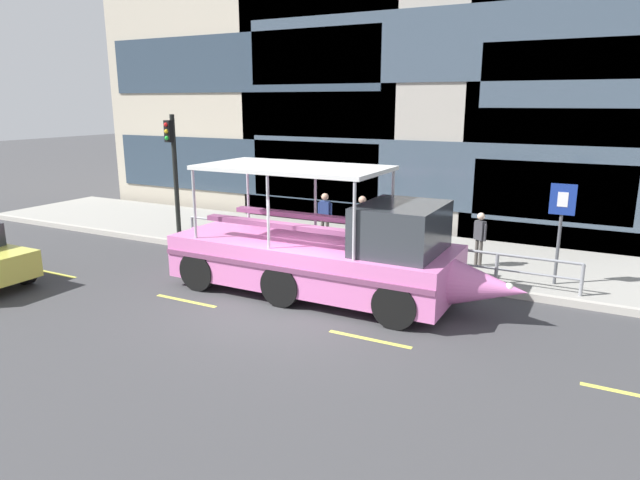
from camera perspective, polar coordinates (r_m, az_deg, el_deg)
The scene contains 11 objects.
ground_plane at distance 13.21m, azimuth -3.18°, elevation -6.80°, with size 120.00×120.00×0.00m, color #3D3D3F.
sidewalk at distance 17.98m, azimuth 6.01°, elevation -0.88°, with size 32.00×4.80×0.18m, color #99968E.
curb_edge at distance 15.78m, azimuth 2.62°, elevation -2.95°, with size 32.00×0.18×0.18m, color #B2ADA3.
lane_centreline at distance 12.54m, azimuth -5.18°, elevation -7.99°, with size 25.80×0.12×0.01m.
curb_guardrail at distance 15.86m, azimuth 3.54°, elevation -0.46°, with size 11.93×0.09×0.82m.
traffic_light_pole at distance 19.82m, azimuth -14.77°, elevation 7.67°, with size 0.24×0.46×4.09m.
parking_sign at distance 14.95m, azimuth 23.45°, elevation 2.18°, with size 0.60×0.12×2.56m.
duck_tour_boat at distance 13.61m, azimuth 1.08°, elevation -1.48°, with size 8.82×2.69×3.16m.
pedestrian_near_bow at distance 16.09m, azimuth 16.04°, elevation 0.58°, with size 0.39×0.29×1.53m.
pedestrian_mid_left at distance 17.00m, azimuth 4.33°, elevation 2.22°, with size 0.34×0.43×1.73m.
pedestrian_mid_right at distance 17.81m, azimuth 0.51°, elevation 2.69°, with size 0.48×0.23×1.68m.
Camera 1 is at (6.39, -10.56, 4.69)m, focal length 31.27 mm.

